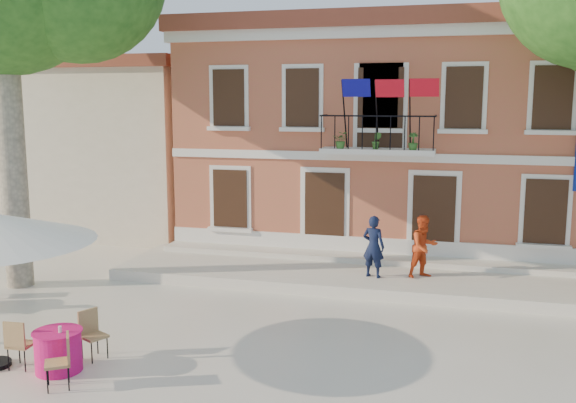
{
  "coord_description": "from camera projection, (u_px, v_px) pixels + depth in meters",
  "views": [
    {
      "loc": [
        4.18,
        -12.64,
        4.96
      ],
      "look_at": [
        -0.09,
        3.5,
        2.29
      ],
      "focal_mm": 40.0,
      "sensor_mm": 36.0,
      "label": 1
    }
  ],
  "objects": [
    {
      "name": "cafe_table_1",
      "position": [
        58.0,
        349.0,
        11.76
      ],
      "size": [
        1.68,
        1.87,
        0.95
      ],
      "color": "#D21381",
      "rests_on": "ground"
    },
    {
      "name": "pedestrian_orange",
      "position": [
        424.0,
        247.0,
        16.83
      ],
      "size": [
        1.02,
        0.99,
        1.66
      ],
      "primitive_type": "imported",
      "rotation": [
        0.0,
        0.0,
        0.65
      ],
      "color": "#D74319",
      "rests_on": "terrace"
    },
    {
      "name": "terrace",
      "position": [
        370.0,
        276.0,
        17.58
      ],
      "size": [
        14.0,
        3.4,
        0.3
      ],
      "primitive_type": "cube",
      "color": "silver",
      "rests_on": "ground"
    },
    {
      "name": "main_building",
      "position": [
        393.0,
        133.0,
        22.34
      ],
      "size": [
        13.5,
        9.59,
        7.5
      ],
      "color": "#AD5F3E",
      "rests_on": "ground"
    },
    {
      "name": "ground",
      "position": [
        251.0,
        330.0,
        13.91
      ],
      "size": [
        90.0,
        90.0,
        0.0
      ],
      "primitive_type": "plane",
      "color": "beige",
      "rests_on": "ground"
    },
    {
      "name": "pedestrian_navy",
      "position": [
        374.0,
        246.0,
        16.87
      ],
      "size": [
        0.69,
        0.54,
        1.65
      ],
      "primitive_type": "imported",
      "rotation": [
        0.0,
        0.0,
        2.87
      ],
      "color": "#0F1632",
      "rests_on": "terrace"
    },
    {
      "name": "neighbor_west",
      "position": [
        113.0,
        142.0,
        26.3
      ],
      "size": [
        9.4,
        9.4,
        6.4
      ],
      "color": "beige",
      "rests_on": "ground"
    }
  ]
}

